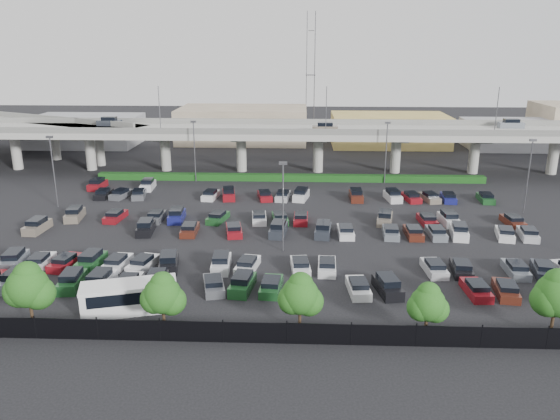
% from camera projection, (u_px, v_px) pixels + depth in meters
% --- Properties ---
extents(ground, '(280.00, 280.00, 0.00)m').
position_uv_depth(ground, '(285.00, 228.00, 69.62)').
color(ground, black).
extents(overpass, '(150.00, 13.00, 15.80)m').
position_uv_depth(overpass, '(290.00, 134.00, 98.16)').
color(overpass, '#999991').
rests_on(overpass, ground).
extents(on_ramp, '(50.93, 30.13, 8.80)m').
position_uv_depth(on_ramp, '(36.00, 124.00, 110.72)').
color(on_ramp, '#999991').
rests_on(on_ramp, ground).
extents(hedge, '(66.00, 1.60, 1.10)m').
position_uv_depth(hedge, '(290.00, 178.00, 93.34)').
color(hedge, '#133910').
rests_on(hedge, ground).
extents(fence, '(70.00, 0.10, 2.00)m').
position_uv_depth(fence, '(273.00, 333.00, 42.61)').
color(fence, black).
rests_on(fence, ground).
extents(tree_row, '(65.07, 3.66, 5.94)m').
position_uv_depth(tree_row, '(284.00, 294.00, 43.22)').
color(tree_row, '#332316').
rests_on(tree_row, ground).
extents(shuttle_bus, '(8.63, 4.93, 2.63)m').
position_uv_depth(shuttle_bus, '(129.00, 296.00, 47.69)').
color(shuttle_bus, white).
rests_on(shuttle_bus, ground).
extents(parked_cars, '(62.82, 41.60, 1.67)m').
position_uv_depth(parked_cars, '(277.00, 233.00, 65.88)').
color(parked_cars, maroon).
rests_on(parked_cars, ground).
extents(light_poles, '(66.90, 48.38, 10.30)m').
position_uv_depth(light_poles, '(254.00, 176.00, 69.86)').
color(light_poles, '#49494E').
rests_on(light_poles, ground).
extents(distant_buildings, '(138.00, 24.00, 9.00)m').
position_uv_depth(distant_buildings, '(346.00, 128.00, 127.10)').
color(distant_buildings, gray).
rests_on(distant_buildings, ground).
extents(comm_tower, '(2.40, 2.40, 30.00)m').
position_uv_depth(comm_tower, '(311.00, 72.00, 135.58)').
color(comm_tower, '#49494E').
rests_on(comm_tower, ground).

